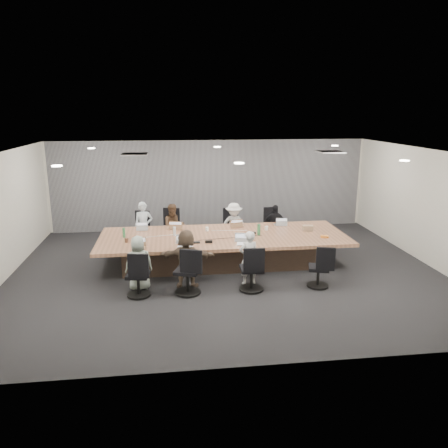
{
  "coord_description": "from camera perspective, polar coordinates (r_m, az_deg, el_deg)",
  "views": [
    {
      "loc": [
        -1.27,
        -9.67,
        3.71
      ],
      "look_at": [
        0.0,
        0.4,
        1.05
      ],
      "focal_mm": 35.0,
      "sensor_mm": 36.0,
      "label": 1
    }
  ],
  "objects": [
    {
      "name": "cup_white_near",
      "position": [
        11.15,
        5.57,
        -0.54
      ],
      "size": [
        0.11,
        0.11,
        0.1
      ],
      "primitive_type": "cylinder",
      "rotation": [
        0.0,
        0.0,
        -0.37
      ],
      "color": "white",
      "rests_on": "conference_table"
    },
    {
      "name": "laptop_5",
      "position": [
        9.83,
        -5.07,
        -2.9
      ],
      "size": [
        0.38,
        0.3,
        0.02
      ],
      "primitive_type": "cube",
      "rotation": [
        0.0,
        0.0,
        -0.19
      ],
      "color": "#B2B2B7",
      "rests_on": "conference_table"
    },
    {
      "name": "mic_right",
      "position": [
        10.86,
        3.76,
        -1.13
      ],
      "size": [
        0.15,
        0.1,
        0.03
      ],
      "primitive_type": "cube",
      "rotation": [
        0.0,
        0.0,
        0.03
      ],
      "color": "black",
      "rests_on": "conference_table"
    },
    {
      "name": "stapler",
      "position": [
        10.05,
        -2.01,
        -2.32
      ],
      "size": [
        0.17,
        0.06,
        0.06
      ],
      "primitive_type": "cube",
      "rotation": [
        0.0,
        0.0,
        -0.08
      ],
      "color": "black",
      "rests_on": "conference_table"
    },
    {
      "name": "bottle_green_right",
      "position": [
        10.69,
        4.57,
        -0.73
      ],
      "size": [
        0.1,
        0.1,
        0.28
      ],
      "primitive_type": "cylinder",
      "rotation": [
        0.0,
        0.0,
        -0.38
      ],
      "color": "#317743",
      "rests_on": "conference_table"
    },
    {
      "name": "canvas_bag",
      "position": [
        11.25,
        10.88,
        -0.53
      ],
      "size": [
        0.28,
        0.2,
        0.14
      ],
      "primitive_type": "cube",
      "rotation": [
        0.0,
        0.0,
        -0.15
      ],
      "color": "#917459",
      "rests_on": "conference_table"
    },
    {
      "name": "chair_0",
      "position": [
        12.35,
        -10.3,
        -1.2
      ],
      "size": [
        0.63,
        0.63,
        0.76
      ],
      "primitive_type": null,
      "rotation": [
        0.0,
        0.0,
        2.88
      ],
      "color": "black",
      "rests_on": "ground"
    },
    {
      "name": "laptop_0",
      "position": [
        11.38,
        -10.6,
        -0.65
      ],
      "size": [
        0.28,
        0.2,
        0.02
      ],
      "primitive_type": "cube",
      "rotation": [
        0.0,
        0.0,
        3.14
      ],
      "color": "#B2B2B7",
      "rests_on": "conference_table"
    },
    {
      "name": "wall_back",
      "position": [
        13.92,
        -1.87,
        5.13
      ],
      "size": [
        10.0,
        0.0,
        2.8
      ],
      "primitive_type": "cube",
      "rotation": [
        1.57,
        0.0,
        0.0
      ],
      "color": "beige",
      "rests_on": "ground"
    },
    {
      "name": "person_1",
      "position": [
        11.92,
        -6.56,
        -0.38
      ],
      "size": [
        0.68,
        0.57,
        1.26
      ],
      "primitive_type": "imported",
      "rotation": [
        0.0,
        0.0,
        6.45
      ],
      "color": "#4D3625",
      "rests_on": "ground"
    },
    {
      "name": "person_6",
      "position": [
        9.49,
        3.24,
        -4.43
      ],
      "size": [
        0.49,
        0.37,
        1.21
      ],
      "primitive_type": "imported",
      "rotation": [
        0.0,
        0.0,
        3.35
      ],
      "color": "silver",
      "rests_on": "ground"
    },
    {
      "name": "bottle_clear",
      "position": [
        10.66,
        -6.49,
        -0.96
      ],
      "size": [
        0.09,
        0.09,
        0.22
      ],
      "primitive_type": "cylinder",
      "rotation": [
        0.0,
        0.0,
        0.39
      ],
      "color": "silver",
      "rests_on": "conference_table"
    },
    {
      "name": "wall_right",
      "position": [
        11.75,
        25.25,
        1.94
      ],
      "size": [
        0.0,
        8.0,
        2.8
      ],
      "primitive_type": "cube",
      "rotation": [
        1.57,
        0.0,
        -1.57
      ],
      "color": "beige",
      "rests_on": "ground"
    },
    {
      "name": "person_0",
      "position": [
        11.93,
        -10.45,
        -0.33
      ],
      "size": [
        0.49,
        0.32,
        1.34
      ],
      "primitive_type": "imported",
      "rotation": [
        0.0,
        0.0,
        6.28
      ],
      "color": "#B0BDC8",
      "rests_on": "ground"
    },
    {
      "name": "person_3",
      "position": [
        12.28,
        6.6,
        -0.16
      ],
      "size": [
        0.72,
        0.38,
        1.17
      ],
      "primitive_type": "imported",
      "rotation": [
        0.0,
        0.0,
        6.14
      ],
      "color": "black",
      "rests_on": "ground"
    },
    {
      "name": "laptop_1",
      "position": [
        11.36,
        -6.53,
        -0.52
      ],
      "size": [
        0.39,
        0.31,
        0.02
      ],
      "primitive_type": "cube",
      "rotation": [
        0.0,
        0.0,
        2.91
      ],
      "color": "#8C6647",
      "rests_on": "conference_table"
    },
    {
      "name": "chair_2",
      "position": [
        12.44,
        1.05,
        -0.79
      ],
      "size": [
        0.57,
        0.57,
        0.78
      ],
      "primitive_type": null,
      "rotation": [
        0.0,
        0.0,
        3.05
      ],
      "color": "black",
      "rests_on": "ground"
    },
    {
      "name": "curtain",
      "position": [
        13.84,
        -1.84,
        5.08
      ],
      "size": [
        9.8,
        0.04,
        2.8
      ],
      "primitive_type": "cube",
      "color": "gray",
      "rests_on": "ground"
    },
    {
      "name": "laptop_6",
      "position": [
        9.96,
        2.69,
        -2.62
      ],
      "size": [
        0.37,
        0.28,
        0.02
      ],
      "primitive_type": "cube",
      "rotation": [
        0.0,
        0.0,
        -0.15
      ],
      "color": "#B2B2B7",
      "rests_on": "conference_table"
    },
    {
      "name": "conference_table",
      "position": [
        10.77,
        -0.07,
        -3.21
      ],
      "size": [
        6.0,
        2.2,
        0.74
      ],
      "color": "#443126",
      "rests_on": "ground"
    },
    {
      "name": "person_5",
      "position": [
        9.34,
        -4.92,
        -4.53
      ],
      "size": [
        1.24,
        0.58,
        1.29
      ],
      "primitive_type": "imported",
      "rotation": [
        0.0,
        0.0,
        2.97
      ],
      "color": "brown",
      "rests_on": "ground"
    },
    {
      "name": "person_4",
      "position": [
        9.38,
        -11.08,
        -5.04
      ],
      "size": [
        0.63,
        0.47,
        1.18
      ],
      "primitive_type": "imported",
      "rotation": [
        0.0,
        0.0,
        3.32
      ],
      "color": "gray",
      "rests_on": "ground"
    },
    {
      "name": "snack_packet",
      "position": [
        10.76,
        12.99,
        -1.6
      ],
      "size": [
        0.22,
        0.17,
        0.04
      ],
      "primitive_type": "cube",
      "rotation": [
        0.0,
        0.0,
        -0.29
      ],
      "color": "orange",
      "rests_on": "conference_table"
    },
    {
      "name": "chair_5",
      "position": [
        9.09,
        -4.79,
        -6.59
      ],
      "size": [
        0.72,
        0.72,
        0.84
      ],
      "primitive_type": null,
      "rotation": [
        0.0,
        0.0,
        -0.32
      ],
      "color": "black",
      "rests_on": "ground"
    },
    {
      "name": "cup_white_far",
      "position": [
        11.04,
        -2.23,
        -0.66
      ],
      "size": [
        0.09,
        0.09,
        0.1
      ],
      "primitive_type": "cylinder",
      "rotation": [
        0.0,
        0.0,
        0.22
      ],
      "color": "white",
      "rests_on": "conference_table"
    },
    {
      "name": "chair_3",
      "position": [
        12.66,
        6.21,
        -0.63
      ],
      "size": [
        0.56,
        0.56,
        0.77
      ],
      "primitive_type": null,
      "rotation": [
        0.0,
        0.0,
        3.23
      ],
      "color": "black",
      "rests_on": "ground"
    },
    {
      "name": "mug_brown",
      "position": [
        10.34,
        -12.61,
        -2.07
      ],
      "size": [
        0.11,
        0.11,
        0.11
      ],
      "primitive_type": "cylinder",
      "rotation": [
        0.0,
        0.0,
        0.36
      ],
      "color": "brown",
      "rests_on": "conference_table"
    },
    {
      "name": "chair_6",
      "position": [
        9.24,
        3.62,
        -6.32
      ],
      "size": [
        0.55,
        0.55,
        0.8
      ],
      "primitive_type": null,
      "rotation": [
        0.0,
        0.0,
        -0.02
      ],
      "color": "black",
      "rests_on": "ground"
    },
    {
      "name": "laptop_4",
      "position": [
        9.85,
        -10.93,
        -3.09
      ],
      "size": [
        0.31,
        0.22,
        0.02
      ],
      "primitive_type": "cube",
      "rotation": [
        0.0,
        0.0,
        -0.07
      ],
      "color": "#8C6647",
      "rests_on": "conference_table"
    },
    {
      "name": "floor",
      "position": [
        10.43,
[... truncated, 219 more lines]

